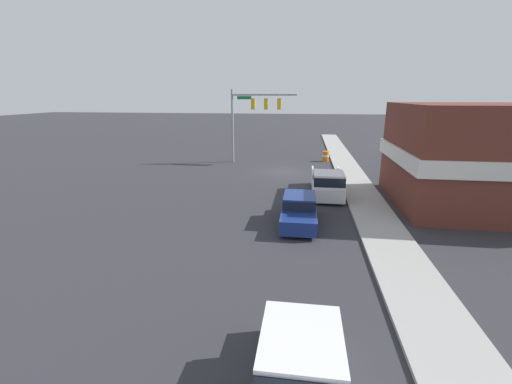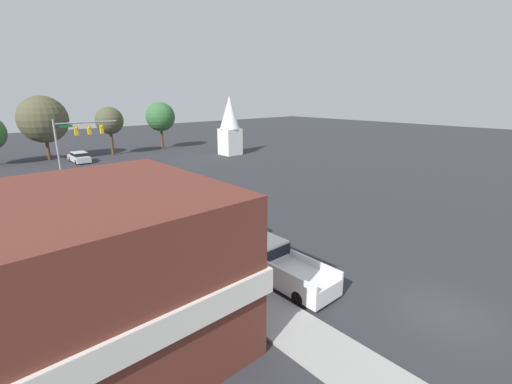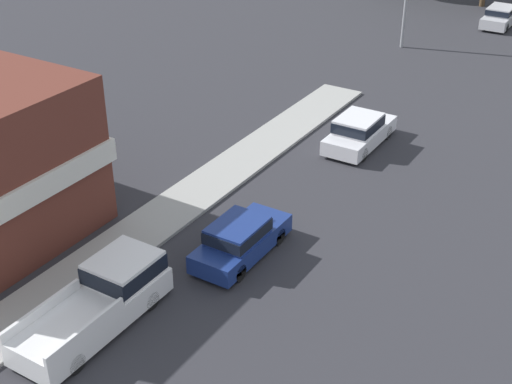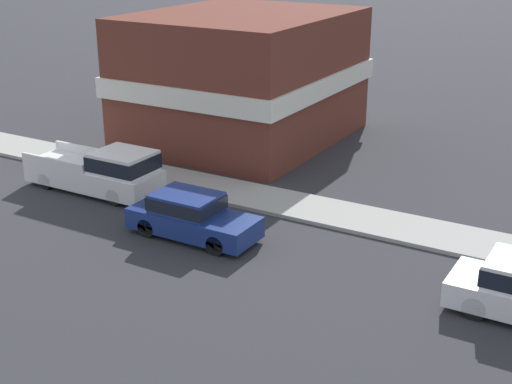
# 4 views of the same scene
# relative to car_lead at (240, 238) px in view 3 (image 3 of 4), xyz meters

# --- Properties ---
(car_lead) EXTENTS (1.79, 4.52, 1.53)m
(car_lead) POSITION_rel_car_lead_xyz_m (0.00, 0.00, 0.00)
(car_lead) COLOR black
(car_lead) RESTS_ON ground
(car_second_ahead) EXTENTS (1.94, 4.74, 1.60)m
(car_second_ahead) POSITION_rel_car_lead_xyz_m (-0.25, 11.07, 0.04)
(car_second_ahead) COLOR black
(car_second_ahead) RESTS_ON ground
(car_distant) EXTENTS (1.84, 4.88, 1.48)m
(car_distant) POSITION_rel_car_lead_xyz_m (0.04, 35.49, -0.02)
(car_distant) COLOR black
(car_distant) RESTS_ON ground
(pickup_truck_parked) EXTENTS (1.99, 5.73, 1.84)m
(pickup_truck_parked) POSITION_rel_car_lead_xyz_m (-1.76, -5.41, 0.12)
(pickup_truck_parked) COLOR black
(pickup_truck_parked) RESTS_ON ground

